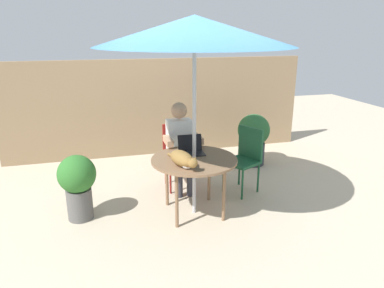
{
  "coord_description": "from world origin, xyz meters",
  "views": [
    {
      "loc": [
        -1.06,
        -3.82,
        2.16
      ],
      "look_at": [
        0.0,
        0.1,
        0.86
      ],
      "focal_mm": 33.37,
      "sensor_mm": 36.0,
      "label": 1
    }
  ],
  "objects_px": {
    "chair_occupied": "(178,150)",
    "laptop": "(191,148)",
    "patio_table": "(194,163)",
    "person_seated": "(181,142)",
    "potted_plant_near_fence": "(253,137)",
    "patio_umbrella": "(194,31)",
    "cat": "(183,159)",
    "potted_plant_by_chair": "(78,182)",
    "chair_empty": "(246,154)"
  },
  "relations": [
    {
      "from": "chair_occupied",
      "to": "potted_plant_by_chair",
      "type": "relative_size",
      "value": 1.13
    },
    {
      "from": "patio_table",
      "to": "patio_umbrella",
      "type": "relative_size",
      "value": 0.44
    },
    {
      "from": "person_seated",
      "to": "cat",
      "type": "xyz_separation_m",
      "value": [
        -0.19,
        -0.91,
        0.09
      ]
    },
    {
      "from": "patio_table",
      "to": "laptop",
      "type": "relative_size",
      "value": 3.34
    },
    {
      "from": "patio_umbrella",
      "to": "potted_plant_near_fence",
      "type": "height_order",
      "value": "patio_umbrella"
    },
    {
      "from": "patio_umbrella",
      "to": "person_seated",
      "type": "bearing_deg",
      "value": 90.0
    },
    {
      "from": "chair_occupied",
      "to": "patio_umbrella",
      "type": "bearing_deg",
      "value": -90.0
    },
    {
      "from": "chair_empty",
      "to": "cat",
      "type": "height_order",
      "value": "chair_empty"
    },
    {
      "from": "potted_plant_near_fence",
      "to": "patio_table",
      "type": "bearing_deg",
      "value": -135.52
    },
    {
      "from": "laptop",
      "to": "potted_plant_by_chair",
      "type": "relative_size",
      "value": 0.39
    },
    {
      "from": "chair_occupied",
      "to": "laptop",
      "type": "relative_size",
      "value": 2.94
    },
    {
      "from": "patio_umbrella",
      "to": "person_seated",
      "type": "relative_size",
      "value": 1.87
    },
    {
      "from": "potted_plant_near_fence",
      "to": "potted_plant_by_chair",
      "type": "distance_m",
      "value": 2.98
    },
    {
      "from": "patio_umbrella",
      "to": "cat",
      "type": "relative_size",
      "value": 3.61
    },
    {
      "from": "patio_umbrella",
      "to": "cat",
      "type": "distance_m",
      "value": 1.39
    },
    {
      "from": "person_seated",
      "to": "chair_occupied",
      "type": "bearing_deg",
      "value": 90.0
    },
    {
      "from": "chair_occupied",
      "to": "chair_empty",
      "type": "xyz_separation_m",
      "value": [
        0.86,
        -0.41,
        0.0
      ]
    },
    {
      "from": "patio_umbrella",
      "to": "chair_occupied",
      "type": "height_order",
      "value": "patio_umbrella"
    },
    {
      "from": "chair_occupied",
      "to": "potted_plant_by_chair",
      "type": "xyz_separation_m",
      "value": [
        -1.35,
        -0.64,
        -0.07
      ]
    },
    {
      "from": "chair_empty",
      "to": "person_seated",
      "type": "distance_m",
      "value": 0.91
    },
    {
      "from": "chair_occupied",
      "to": "patio_table",
      "type": "bearing_deg",
      "value": -90.0
    },
    {
      "from": "cat",
      "to": "potted_plant_near_fence",
      "type": "bearing_deg",
      "value": 44.97
    },
    {
      "from": "patio_table",
      "to": "potted_plant_by_chair",
      "type": "bearing_deg",
      "value": 170.63
    },
    {
      "from": "chair_empty",
      "to": "person_seated",
      "type": "xyz_separation_m",
      "value": [
        -0.86,
        0.26,
        0.17
      ]
    },
    {
      "from": "patio_umbrella",
      "to": "laptop",
      "type": "height_order",
      "value": "patio_umbrella"
    },
    {
      "from": "potted_plant_near_fence",
      "to": "potted_plant_by_chair",
      "type": "bearing_deg",
      "value": -157.3
    },
    {
      "from": "chair_occupied",
      "to": "laptop",
      "type": "bearing_deg",
      "value": -88.68
    },
    {
      "from": "laptop",
      "to": "patio_umbrella",
      "type": "bearing_deg",
      "value": -94.01
    },
    {
      "from": "person_seated",
      "to": "patio_table",
      "type": "bearing_deg",
      "value": -90.0
    },
    {
      "from": "chair_occupied",
      "to": "potted_plant_near_fence",
      "type": "distance_m",
      "value": 1.49
    },
    {
      "from": "patio_table",
      "to": "patio_umbrella",
      "type": "height_order",
      "value": "patio_umbrella"
    },
    {
      "from": "patio_table",
      "to": "person_seated",
      "type": "distance_m",
      "value": 0.7
    },
    {
      "from": "laptop",
      "to": "chair_empty",
      "type": "bearing_deg",
      "value": 15.4
    },
    {
      "from": "chair_occupied",
      "to": "person_seated",
      "type": "height_order",
      "value": "person_seated"
    },
    {
      "from": "patio_umbrella",
      "to": "potted_plant_by_chair",
      "type": "xyz_separation_m",
      "value": [
        -1.35,
        0.22,
        -1.69
      ]
    },
    {
      "from": "person_seated",
      "to": "potted_plant_near_fence",
      "type": "distance_m",
      "value": 1.57
    },
    {
      "from": "patio_umbrella",
      "to": "cat",
      "type": "bearing_deg",
      "value": -131.6
    },
    {
      "from": "chair_empty",
      "to": "potted_plant_near_fence",
      "type": "bearing_deg",
      "value": 59.81
    },
    {
      "from": "patio_umbrella",
      "to": "laptop",
      "type": "relative_size",
      "value": 7.56
    },
    {
      "from": "chair_occupied",
      "to": "potted_plant_near_fence",
      "type": "xyz_separation_m",
      "value": [
        1.4,
        0.52,
        -0.05
      ]
    },
    {
      "from": "laptop",
      "to": "cat",
      "type": "bearing_deg",
      "value": -115.52
    },
    {
      "from": "potted_plant_near_fence",
      "to": "patio_umbrella",
      "type": "bearing_deg",
      "value": -135.52
    },
    {
      "from": "patio_table",
      "to": "potted_plant_by_chair",
      "type": "xyz_separation_m",
      "value": [
        -1.35,
        0.22,
        -0.19
      ]
    },
    {
      "from": "chair_occupied",
      "to": "cat",
      "type": "xyz_separation_m",
      "value": [
        -0.19,
        -1.07,
        0.26
      ]
    },
    {
      "from": "laptop",
      "to": "chair_occupied",
      "type": "bearing_deg",
      "value": 91.32
    },
    {
      "from": "chair_occupied",
      "to": "cat",
      "type": "height_order",
      "value": "chair_occupied"
    },
    {
      "from": "chair_occupied",
      "to": "laptop",
      "type": "height_order",
      "value": "laptop"
    },
    {
      "from": "laptop",
      "to": "potted_plant_near_fence",
      "type": "xyz_separation_m",
      "value": [
        1.38,
        1.16,
        -0.3
      ]
    },
    {
      "from": "patio_umbrella",
      "to": "potted_plant_near_fence",
      "type": "xyz_separation_m",
      "value": [
        1.4,
        1.37,
        -1.67
      ]
    },
    {
      "from": "patio_umbrella",
      "to": "chair_occupied",
      "type": "distance_m",
      "value": 1.83
    }
  ]
}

